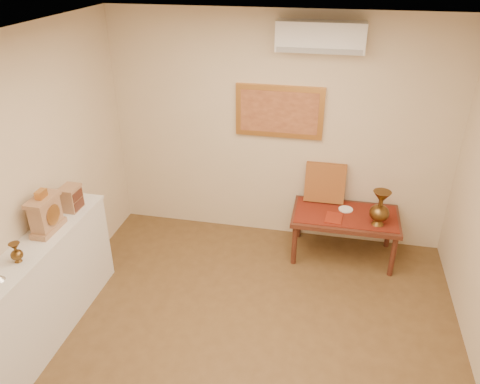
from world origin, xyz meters
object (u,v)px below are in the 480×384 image
(brass_urn_tall, at_px, (380,205))
(low_table, at_px, (345,219))
(mantel_clock, at_px, (46,214))
(wooden_chest, at_px, (71,198))
(display_ledge, at_px, (41,293))

(brass_urn_tall, distance_m, low_table, 0.49)
(mantel_clock, bearing_deg, low_table, 30.84)
(mantel_clock, distance_m, low_table, 3.18)
(brass_urn_tall, xyz_separation_m, wooden_chest, (-3.00, -1.04, 0.30))
(low_table, bearing_deg, brass_urn_tall, -23.62)
(wooden_chest, relative_size, low_table, 0.20)
(display_ledge, distance_m, low_table, 3.27)
(low_table, bearing_deg, display_ledge, -144.90)
(mantel_clock, xyz_separation_m, low_table, (2.67, 1.59, -0.67))
(brass_urn_tall, distance_m, display_ledge, 3.49)
(display_ledge, height_order, mantel_clock, mantel_clock)
(brass_urn_tall, height_order, display_ledge, brass_urn_tall)
(display_ledge, bearing_deg, brass_urn_tall, 29.83)
(display_ledge, height_order, wooden_chest, wooden_chest)
(brass_urn_tall, distance_m, wooden_chest, 3.19)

